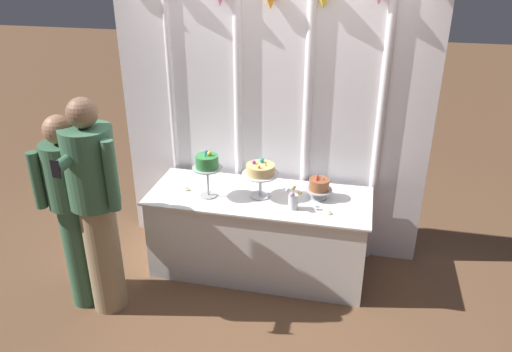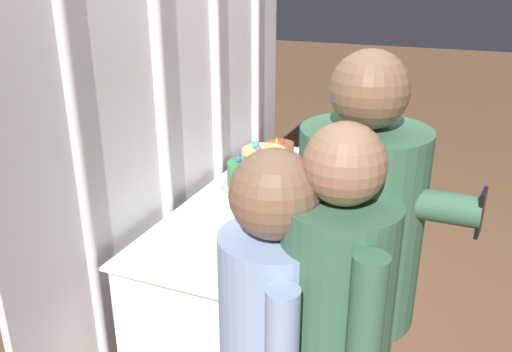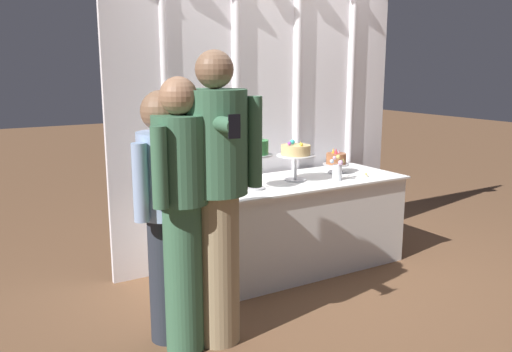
% 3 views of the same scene
% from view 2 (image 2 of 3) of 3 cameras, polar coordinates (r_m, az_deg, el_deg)
% --- Properties ---
extents(ground_plane, '(24.00, 24.00, 0.00)m').
position_cam_2_polar(ground_plane, '(3.24, 2.20, -14.74)').
color(ground_plane, brown).
extents(draped_curtain, '(2.71, 0.14, 2.68)m').
position_cam_2_polar(draped_curtain, '(2.91, -7.60, 10.89)').
color(draped_curtain, white).
rests_on(draped_curtain, ground_plane).
extents(cake_table, '(1.86, 0.73, 0.74)m').
position_cam_2_polar(cake_table, '(3.07, 0.52, -8.76)').
color(cake_table, white).
rests_on(cake_table, ground_plane).
extents(cake_display_leftmost, '(0.25, 0.25, 0.41)m').
position_cam_2_polar(cake_display_leftmost, '(2.40, -0.88, -0.24)').
color(cake_display_leftmost, '#B2B2B7').
rests_on(cake_display_leftmost, cake_table).
extents(cake_display_center, '(0.30, 0.30, 0.33)m').
position_cam_2_polar(cake_display_center, '(2.82, 0.81, 1.74)').
color(cake_display_center, silver).
rests_on(cake_display_center, cake_table).
extents(cake_display_rightmost, '(0.22, 0.22, 0.22)m').
position_cam_2_polar(cake_display_rightmost, '(3.30, 2.65, 2.65)').
color(cake_display_rightmost, '#B2B2B7').
rests_on(cake_display_rightmost, cake_table).
extents(flower_vase, '(0.14, 0.12, 0.21)m').
position_cam_2_polar(flower_vase, '(3.08, 5.60, 0.67)').
color(flower_vase, silver).
rests_on(flower_vase, cake_table).
extents(tealight_far_left, '(0.05, 0.05, 0.03)m').
position_cam_2_polar(tealight_far_left, '(2.37, -4.25, -8.11)').
color(tealight_far_left, beige).
rests_on(tealight_far_left, cake_table).
extents(tealight_near_left, '(0.04, 0.04, 0.03)m').
position_cam_2_polar(tealight_near_left, '(3.37, 7.33, 1.03)').
color(tealight_near_left, beige).
rests_on(tealight_near_left, cake_table).
extents(guest_man_pink_jacket, '(0.49, 0.48, 1.72)m').
position_cam_2_polar(guest_man_pink_jacket, '(1.72, 10.40, -13.50)').
color(guest_man_pink_jacket, '#9E8966').
rests_on(guest_man_pink_jacket, ground_plane).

